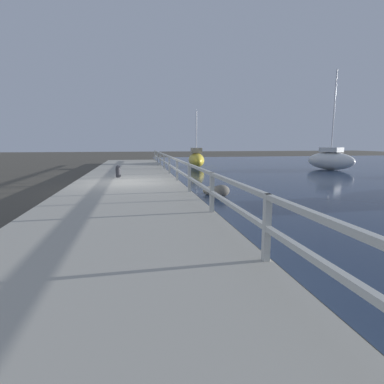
{
  "coord_description": "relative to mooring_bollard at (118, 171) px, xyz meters",
  "views": [
    {
      "loc": [
        0.41,
        -13.69,
        2.08
      ],
      "look_at": [
        2.28,
        -3.69,
        0.4
      ],
      "focal_mm": 28.0,
      "sensor_mm": 36.0,
      "label": 1
    }
  ],
  "objects": [
    {
      "name": "dock_walkway",
      "position": [
        0.49,
        -1.88,
        -0.48
      ],
      "size": [
        4.74,
        36.0,
        0.34
      ],
      "color": "#B2AD9E",
      "rests_on": "ground"
    },
    {
      "name": "boulder_water_edge",
      "position": [
        4.25,
        -3.63,
        -0.5
      ],
      "size": [
        0.42,
        0.38,
        0.32
      ],
      "color": "#666056",
      "rests_on": "ground"
    },
    {
      "name": "sailboat_yellow",
      "position": [
        6.03,
        9.84,
        0.03
      ],
      "size": [
        1.77,
        4.47,
        4.73
      ],
      "rotation": [
        0.0,
        0.0,
        -0.11
      ],
      "color": "gold",
      "rests_on": "water_surface"
    },
    {
      "name": "sailboat_white",
      "position": [
        15.86,
        5.49,
        0.12
      ],
      "size": [
        2.94,
        4.08,
        7.51
      ],
      "rotation": [
        0.0,
        0.0,
        0.43
      ],
      "color": "white",
      "rests_on": "water_surface"
    },
    {
      "name": "boulder_upstream",
      "position": [
        4.16,
        -4.47,
        -0.42
      ],
      "size": [
        0.62,
        0.56,
        0.47
      ],
      "color": "#666056",
      "rests_on": "ground"
    },
    {
      "name": "railing",
      "position": [
        2.76,
        -1.88,
        0.38
      ],
      "size": [
        0.1,
        32.5,
        1.01
      ],
      "color": "beige",
      "rests_on": "dock_walkway"
    },
    {
      "name": "ground_plane",
      "position": [
        0.49,
        -1.88,
        -0.65
      ],
      "size": [
        120.0,
        120.0,
        0.0
      ],
      "primitive_type": "plane",
      "color": "#4C473D"
    },
    {
      "name": "mooring_bollard",
      "position": [
        0.0,
        0.0,
        0.0
      ],
      "size": [
        0.25,
        0.25,
        0.62
      ],
      "color": "#333338",
      "rests_on": "dock_walkway"
    },
    {
      "name": "boulder_downstream",
      "position": [
        3.75,
        -3.98,
        -0.48
      ],
      "size": [
        0.46,
        0.41,
        0.35
      ],
      "color": "gray",
      "rests_on": "ground"
    }
  ]
}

